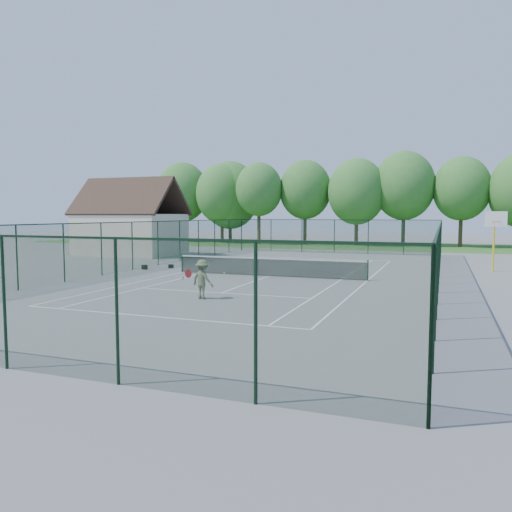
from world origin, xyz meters
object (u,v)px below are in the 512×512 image
object	(u,v)px
basketball_goal	(495,230)
tennis_net	(269,266)
tennis_player	(203,279)
sports_bag_a	(144,267)

from	to	relation	value
basketball_goal	tennis_net	bearing A→B (deg)	-151.47
tennis_net	basketball_goal	world-z (taller)	basketball_goal
tennis_net	tennis_player	world-z (taller)	tennis_player
tennis_net	basketball_goal	distance (m)	13.84
basketball_goal	tennis_player	xyz separation A→B (m)	(-12.11, -14.59, -1.76)
sports_bag_a	tennis_player	distance (m)	12.08
tennis_net	tennis_player	bearing A→B (deg)	-90.56
basketball_goal	tennis_player	distance (m)	19.04
tennis_net	basketball_goal	bearing A→B (deg)	28.53
basketball_goal	sports_bag_a	world-z (taller)	basketball_goal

